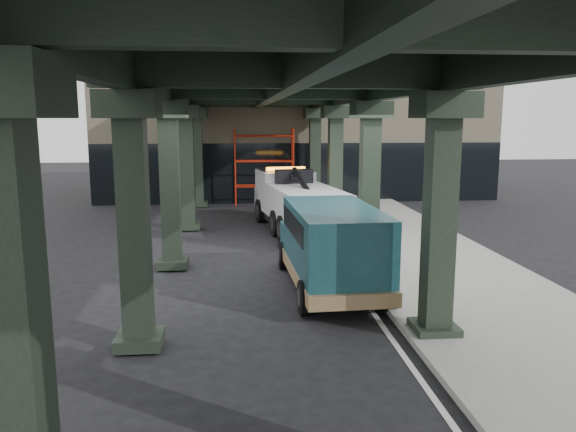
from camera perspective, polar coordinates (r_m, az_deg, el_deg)
ground at (r=15.48m, az=0.30°, el=-7.00°), size 90.00×90.00×0.00m
sidewalk at (r=18.30m, az=13.88°, el=-4.38°), size 5.00×40.00×0.15m
lane_stripe at (r=17.61m, az=5.20°, el=-4.92°), size 0.12×38.00×0.01m
viaduct at (r=16.80m, az=-1.75°, el=13.18°), size 7.40×32.00×6.40m
building at (r=34.91m, az=0.39°, el=9.08°), size 22.00×10.00×8.00m
scaffolding at (r=29.51m, az=-2.47°, el=5.25°), size 3.08×0.88×4.00m
tow_truck at (r=22.58m, az=0.80°, el=1.64°), size 3.27×8.05×2.57m
towed_van at (r=14.74m, az=4.41°, el=-2.97°), size 2.44×5.69×2.27m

